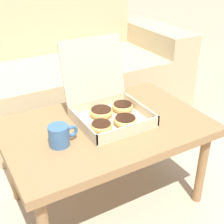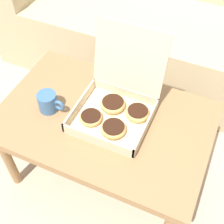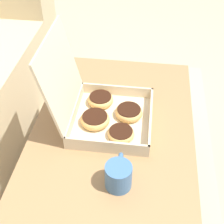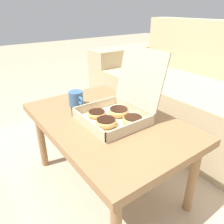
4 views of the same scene
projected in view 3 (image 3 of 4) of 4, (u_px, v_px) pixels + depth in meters
ground_plane at (79, 193)px, 1.48m from camera, size 12.00×12.00×0.00m
area_rug at (18, 185)px, 1.51m from camera, size 2.23×1.91×0.01m
coffee_table at (113, 138)px, 1.19m from camera, size 0.92×0.60×0.46m
pastry_box at (102, 109)px, 1.16m from camera, size 0.31×0.36×0.34m
coffee_mug at (119, 175)px, 0.95m from camera, size 0.12×0.08×0.09m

